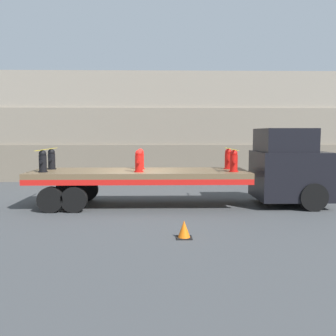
{
  "coord_description": "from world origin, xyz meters",
  "views": [
    {
      "loc": [
        0.77,
        -14.28,
        2.78
      ],
      "look_at": [
        1.09,
        0.0,
        1.46
      ],
      "focal_mm": 40.0,
      "sensor_mm": 36.0,
      "label": 1
    }
  ],
  "objects": [
    {
      "name": "fire_hydrant_black_near_0",
      "position": [
        -3.51,
        -0.56,
        1.76
      ],
      "size": [
        0.35,
        0.48,
        0.81
      ],
      "color": "black",
      "rests_on": "flatbed_trailer"
    },
    {
      "name": "ground_plane",
      "position": [
        0.0,
        0.0,
        0.0
      ],
      "size": [
        120.0,
        120.0,
        0.0
      ],
      "primitive_type": "plane",
      "color": "#3F4244"
    },
    {
      "name": "fire_hydrant_red_near_2",
      "position": [
        3.51,
        -0.56,
        1.76
      ],
      "size": [
        0.35,
        0.48,
        0.81
      ],
      "color": "red",
      "rests_on": "flatbed_trailer"
    },
    {
      "name": "cargo_strap_middle",
      "position": [
        3.51,
        0.0,
        2.19
      ],
      "size": [
        0.05,
        2.75,
        0.01
      ],
      "color": "yellow",
      "rests_on": "fire_hydrant_red_near_2"
    },
    {
      "name": "fire_hydrant_black_far_0",
      "position": [
        -3.51,
        0.56,
        1.76
      ],
      "size": [
        0.35,
        0.48,
        0.81
      ],
      "color": "black",
      "rests_on": "flatbed_trailer"
    },
    {
      "name": "rock_cliff",
      "position": [
        0.0,
        8.89,
        3.19
      ],
      "size": [
        60.0,
        3.3,
        6.38
      ],
      "color": "#706656",
      "rests_on": "ground_plane"
    },
    {
      "name": "traffic_cone",
      "position": [
        1.41,
        -4.53,
        0.23
      ],
      "size": [
        0.42,
        0.42,
        0.48
      ],
      "color": "black",
      "rests_on": "ground_plane"
    },
    {
      "name": "fire_hydrant_red_near_1",
      "position": [
        0.0,
        -0.56,
        1.76
      ],
      "size": [
        0.35,
        0.48,
        0.81
      ],
      "color": "red",
      "rests_on": "flatbed_trailer"
    },
    {
      "name": "truck_cab",
      "position": [
        5.87,
        0.0,
        1.48
      ],
      "size": [
        2.66,
        2.56,
        2.97
      ],
      "color": "black",
      "rests_on": "ground_plane"
    },
    {
      "name": "fire_hydrant_red_far_1",
      "position": [
        0.0,
        0.56,
        1.76
      ],
      "size": [
        0.35,
        0.48,
        0.81
      ],
      "color": "red",
      "rests_on": "flatbed_trailer"
    },
    {
      "name": "fire_hydrant_red_far_2",
      "position": [
        3.51,
        0.56,
        1.76
      ],
      "size": [
        0.35,
        0.48,
        0.81
      ],
      "color": "red",
      "rests_on": "flatbed_trailer"
    },
    {
      "name": "cargo_strap_rear",
      "position": [
        -3.51,
        0.0,
        2.19
      ],
      "size": [
        0.05,
        2.75,
        0.01
      ],
      "color": "yellow",
      "rests_on": "fire_hydrant_black_near_0"
    },
    {
      "name": "flatbed_trailer",
      "position": [
        -0.49,
        0.0,
        1.11
      ],
      "size": [
        8.22,
        2.65,
        1.37
      ],
      "color": "brown",
      "rests_on": "ground_plane"
    }
  ]
}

